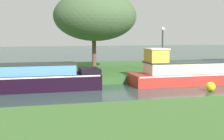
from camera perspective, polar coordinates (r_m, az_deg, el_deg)
ground_plane at (r=16.65m, az=15.03°, el=-3.14°), size 120.00×120.00×0.00m
riverbank_far at (r=22.91m, az=6.48°, el=0.17°), size 72.00×10.00×0.40m
red_barge at (r=18.02m, az=15.63°, el=-0.51°), size 8.41×1.95×2.01m
black_narrowboat at (r=15.70m, az=-19.42°, el=-1.49°), size 9.22×1.73×1.88m
willow_tree_left at (r=20.70m, az=-3.11°, el=9.96°), size 5.56×4.57×5.23m
lamp_post at (r=19.69m, az=9.37°, el=4.86°), size 0.24×0.24×2.82m
channel_buoy at (r=15.67m, az=17.85°, el=-2.96°), size 0.47×0.47×0.47m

